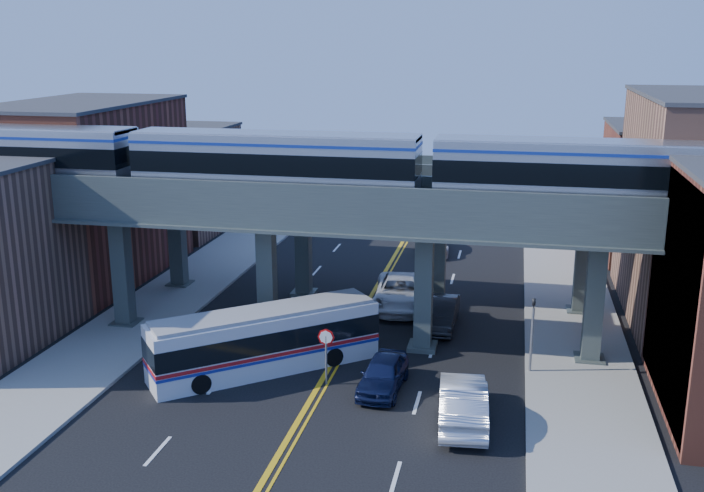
% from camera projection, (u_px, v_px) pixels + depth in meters
% --- Properties ---
extents(ground, '(120.00, 120.00, 0.00)m').
position_uv_depth(ground, '(302.00, 414.00, 32.22)').
color(ground, black).
rests_on(ground, ground).
extents(sidewalk_west, '(5.00, 70.00, 0.16)m').
position_uv_depth(sidewalk_west, '(152.00, 312.00, 43.94)').
color(sidewalk_west, gray).
rests_on(sidewalk_west, ground).
extents(sidewalk_east, '(5.00, 70.00, 0.16)m').
position_uv_depth(sidewalk_east, '(576.00, 344.00, 39.37)').
color(sidewalk_east, gray).
rests_on(sidewalk_east, ground).
extents(building_west_b, '(8.00, 14.00, 11.00)m').
position_uv_depth(building_west_b, '(86.00, 192.00, 49.61)').
color(building_west_b, brown).
rests_on(building_west_b, ground).
extents(building_west_c, '(8.00, 10.00, 8.00)m').
position_uv_depth(building_west_c, '(174.00, 180.00, 62.29)').
color(building_west_c, '#8A5B47').
rests_on(building_west_c, ground).
extents(building_east_c, '(8.00, 10.00, 9.00)m').
position_uv_depth(building_east_c, '(666.00, 192.00, 54.82)').
color(building_east_c, brown).
rests_on(building_east_c, ground).
extents(mural_panel, '(0.10, 9.50, 9.50)m').
position_uv_depth(mural_panel, '(671.00, 297.00, 31.89)').
color(mural_panel, '#27A9AC').
rests_on(mural_panel, ground).
extents(elevated_viaduct_near, '(52.00, 3.60, 7.40)m').
position_uv_depth(elevated_viaduct_near, '(344.00, 218.00, 38.12)').
color(elevated_viaduct_near, '#424C48').
rests_on(elevated_viaduct_near, ground).
extents(elevated_viaduct_far, '(52.00, 3.60, 7.40)m').
position_uv_depth(elevated_viaduct_far, '(370.00, 192.00, 44.74)').
color(elevated_viaduct_far, '#424C48').
rests_on(elevated_viaduct_far, ground).
extents(transit_train, '(43.60, 2.73, 3.18)m').
position_uv_depth(transit_train, '(276.00, 162.00, 38.11)').
color(transit_train, black).
rests_on(transit_train, elevated_viaduct_near).
extents(stop_sign, '(0.76, 0.09, 2.63)m').
position_uv_depth(stop_sign, '(326.00, 347.00, 34.54)').
color(stop_sign, slate).
rests_on(stop_sign, ground).
extents(traffic_signal, '(0.15, 0.18, 4.10)m').
position_uv_depth(traffic_signal, '(532.00, 327.00, 35.48)').
color(traffic_signal, slate).
rests_on(traffic_signal, ground).
extents(transit_bus, '(9.84, 8.67, 2.77)m').
position_uv_depth(transit_bus, '(265.00, 341.00, 36.20)').
color(transit_bus, silver).
rests_on(transit_bus, ground).
extents(car_lane_a, '(1.97, 4.43, 1.48)m').
position_uv_depth(car_lane_a, '(383.00, 374.00, 34.28)').
color(car_lane_a, '#0E1536').
rests_on(car_lane_a, ground).
extents(car_lane_b, '(1.75, 4.78, 1.57)m').
position_uv_depth(car_lane_b, '(440.00, 313.00, 41.73)').
color(car_lane_b, '#2B2B2D').
rests_on(car_lane_b, ground).
extents(car_lane_c, '(3.46, 6.48, 1.73)m').
position_uv_depth(car_lane_c, '(400.00, 292.00, 44.88)').
color(car_lane_c, silver).
rests_on(car_lane_c, ground).
extents(car_lane_d, '(2.86, 5.66, 1.57)m').
position_uv_depth(car_lane_d, '(432.00, 241.00, 56.52)').
color(car_lane_d, '#B1B0B5').
rests_on(car_lane_d, ground).
extents(car_parked_curb, '(2.32, 5.51, 1.77)m').
position_uv_depth(car_parked_curb, '(463.00, 402.00, 31.32)').
color(car_parked_curb, silver).
rests_on(car_parked_curb, ground).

